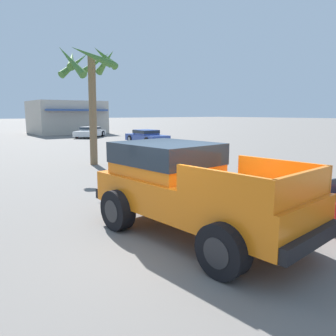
{
  "coord_description": "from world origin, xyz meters",
  "views": [
    {
      "loc": [
        -4.0,
        -4.95,
        2.53
      ],
      "look_at": [
        0.31,
        0.93,
        1.3
      ],
      "focal_mm": 35.0,
      "sensor_mm": 36.0,
      "label": 1
    }
  ],
  "objects": [
    {
      "name": "parked_car_blue",
      "position": [
        10.92,
        18.51,
        0.59
      ],
      "size": [
        1.97,
        4.64,
        1.14
      ],
      "rotation": [
        0.0,
        0.0,
        3.11
      ],
      "color": "#334C9E",
      "rests_on": "ground_plane"
    },
    {
      "name": "orange_pickup_truck",
      "position": [
        0.27,
        0.23,
        1.07
      ],
      "size": [
        2.67,
        5.09,
        1.89
      ],
      "rotation": [
        0.0,
        0.0,
        0.11
      ],
      "color": "orange",
      "rests_on": "ground_plane"
    },
    {
      "name": "ground_plane",
      "position": [
        0.0,
        0.0,
        0.0
      ],
      "size": [
        320.0,
        320.0,
        0.0
      ],
      "primitive_type": "plane",
      "color": "slate"
    },
    {
      "name": "parked_car_white",
      "position": [
        9.84,
        27.9,
        0.57
      ],
      "size": [
        4.39,
        4.17,
        1.11
      ],
      "rotation": [
        0.0,
        0.0,
        2.3
      ],
      "color": "white",
      "rests_on": "ground_plane"
    },
    {
      "name": "palm_tree_short",
      "position": [
        2.43,
        10.23,
        4.3
      ],
      "size": [
        2.81,
        2.87,
        5.69
      ],
      "color": "brown",
      "rests_on": "ground_plane"
    },
    {
      "name": "storefront_building",
      "position": [
        10.37,
        36.45,
        2.01
      ],
      "size": [
        8.2,
        7.98,
        4.0
      ],
      "color": "#BCB2A3",
      "rests_on": "ground_plane"
    }
  ]
}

